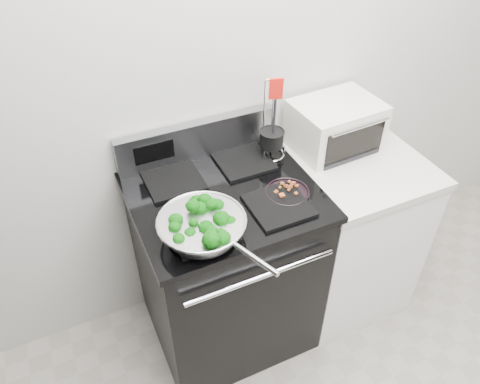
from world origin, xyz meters
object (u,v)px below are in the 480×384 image
gas_range (226,265)px  utensil_holder (272,143)px  skillet (202,226)px  bacon_plate (287,190)px  toaster_oven (335,125)px

gas_range → utensil_holder: 0.64m
skillet → bacon_plate: 0.43m
utensil_holder → toaster_oven: size_ratio=0.96×
skillet → toaster_oven: (0.82, 0.35, 0.03)m
bacon_plate → toaster_oven: (0.40, 0.26, 0.07)m
bacon_plate → utensil_holder: bearing=76.3°
skillet → gas_range: bearing=27.3°
gas_range → skillet: bearing=-130.8°
gas_range → toaster_oven: 0.86m
bacon_plate → toaster_oven: toaster_oven is taller
gas_range → skillet: size_ratio=2.17×
gas_range → utensil_holder: bearing=27.7°
gas_range → toaster_oven: size_ratio=2.70×
skillet → bacon_plate: (0.42, 0.09, -0.04)m
gas_range → bacon_plate: (0.24, -0.12, 0.48)m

